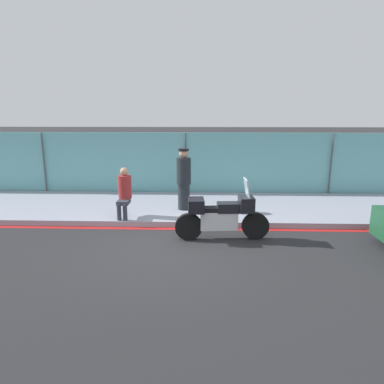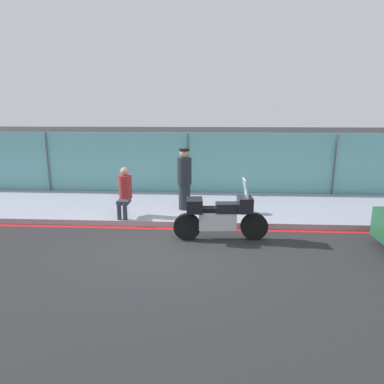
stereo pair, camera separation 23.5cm
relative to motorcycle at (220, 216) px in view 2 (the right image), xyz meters
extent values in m
plane|color=#262628|center=(-1.04, -0.59, -0.58)|extent=(120.00, 120.00, 0.00)
cube|color=#8E93A3|center=(-1.04, 2.45, -0.50)|extent=(36.87, 3.35, 0.15)
cube|color=red|center=(-1.04, 0.69, -0.57)|extent=(36.87, 0.18, 0.01)
cube|color=#6BB2B7|center=(-1.04, 4.22, 0.53)|extent=(35.02, 0.08, 2.22)
cylinder|color=#4C4C51|center=(-6.01, 4.12, 0.53)|extent=(0.05, 0.05, 2.22)
cylinder|color=#4C4C51|center=(-1.04, 4.12, 0.53)|extent=(0.05, 0.05, 2.22)
cylinder|color=#4C4C51|center=(3.92, 4.12, 0.53)|extent=(0.05, 0.05, 2.22)
cylinder|color=black|center=(0.80, 0.06, -0.26)|extent=(0.64, 0.18, 0.63)
cylinder|color=black|center=(-0.76, -0.05, -0.26)|extent=(0.64, 0.18, 0.63)
cube|color=silver|center=(-0.06, 0.00, -0.11)|extent=(0.88, 0.34, 0.43)
cube|color=black|center=(0.16, 0.01, 0.19)|extent=(0.54, 0.34, 0.22)
cube|color=black|center=(-0.15, -0.01, 0.15)|extent=(0.62, 0.32, 0.10)
cube|color=black|center=(0.57, 0.04, 0.27)|extent=(0.35, 0.50, 0.34)
cube|color=silver|center=(0.57, 0.04, 0.65)|extent=(0.13, 0.43, 0.42)
cube|color=black|center=(-0.59, -0.04, 0.25)|extent=(0.39, 0.53, 0.30)
cylinder|color=#1E2328|center=(-0.98, 1.99, -0.05)|extent=(0.34, 0.34, 0.75)
cylinder|color=#1E2328|center=(-0.98, 1.99, 0.69)|extent=(0.41, 0.41, 0.75)
sphere|color=tan|center=(-0.98, 1.99, 1.19)|extent=(0.25, 0.25, 0.25)
cylinder|color=black|center=(-0.98, 1.99, 1.30)|extent=(0.29, 0.29, 0.06)
cylinder|color=#2D3342|center=(-2.61, 0.88, -0.21)|extent=(0.11, 0.11, 0.44)
cylinder|color=#2D3342|center=(-2.45, 0.88, -0.21)|extent=(0.11, 0.11, 0.44)
cube|color=#2D3342|center=(-2.53, 1.09, 0.01)|extent=(0.30, 0.44, 0.10)
cylinder|color=maroon|center=(-2.53, 1.31, 0.37)|extent=(0.35, 0.35, 0.62)
sphere|color=tan|center=(-2.53, 1.31, 0.78)|extent=(0.22, 0.22, 0.22)
camera|label=1|loc=(-0.42, -7.57, 2.34)|focal=32.00mm
camera|label=2|loc=(-0.19, -7.56, 2.34)|focal=32.00mm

